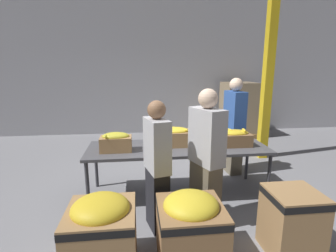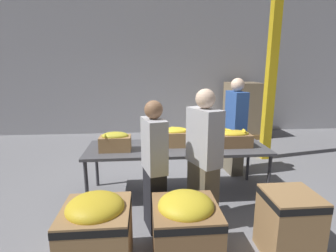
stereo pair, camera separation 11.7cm
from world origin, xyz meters
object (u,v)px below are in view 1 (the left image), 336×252
at_px(banana_box_1, 176,136).
at_px(volunteer_0, 234,127).
at_px(donation_bin_1, 191,227).
at_px(donation_bin_2, 292,220).
at_px(volunteer_2, 157,167).
at_px(banana_box_0, 116,142).
at_px(pallet_stack_0, 238,110).
at_px(volunteer_1, 206,160).
at_px(support_pillar, 269,62).
at_px(banana_box_2, 234,137).
at_px(donation_bin_0, 102,232).
at_px(sorting_table, 178,150).

distance_m(banana_box_1, volunteer_0, 1.32).
bearing_deg(donation_bin_1, donation_bin_2, 0.00).
bearing_deg(donation_bin_2, volunteer_2, 155.61).
xyz_separation_m(banana_box_0, volunteer_0, (2.03, 0.83, -0.03)).
height_order(donation_bin_2, pallet_stack_0, pallet_stack_0).
distance_m(banana_box_0, volunteer_2, 0.91).
bearing_deg(banana_box_1, volunteer_1, -75.89).
height_order(banana_box_1, support_pillar, support_pillar).
bearing_deg(support_pillar, volunteer_0, -142.71).
bearing_deg(donation_bin_2, support_pillar, 69.20).
bearing_deg(banana_box_2, support_pillar, 50.45).
bearing_deg(volunteer_0, banana_box_2, -25.83).
xyz_separation_m(volunteer_1, donation_bin_0, (-1.15, -0.61, -0.44)).
xyz_separation_m(sorting_table, volunteer_2, (-0.37, -0.84, 0.07)).
bearing_deg(donation_bin_2, banana_box_1, 122.94).
distance_m(sorting_table, support_pillar, 2.82).
height_order(volunteer_1, pallet_stack_0, volunteer_1).
distance_m(banana_box_0, volunteer_1, 1.33).
bearing_deg(banana_box_0, pallet_stack_0, 47.25).
bearing_deg(support_pillar, donation_bin_2, -110.80).
relative_size(volunteer_0, donation_bin_1, 2.38).
relative_size(banana_box_0, donation_bin_0, 0.58).
xyz_separation_m(banana_box_1, donation_bin_1, (-0.07, -1.52, -0.51)).
height_order(banana_box_0, banana_box_2, banana_box_0).
distance_m(sorting_table, donation_bin_2, 1.77).
relative_size(donation_bin_2, support_pillar, 0.17).
distance_m(volunteer_0, pallet_stack_0, 2.76).
bearing_deg(volunteer_0, pallet_stack_0, 151.42).
distance_m(volunteer_2, donation_bin_0, 0.92).
bearing_deg(support_pillar, banana_box_2, -129.55).
bearing_deg(banana_box_1, sorting_table, -75.95).
distance_m(banana_box_2, donation_bin_2, 1.50).
distance_m(donation_bin_2, pallet_stack_0, 4.89).
relative_size(volunteer_1, pallet_stack_0, 1.12).
bearing_deg(volunteer_1, volunteer_2, 68.69).
height_order(volunteer_0, donation_bin_1, volunteer_0).
distance_m(sorting_table, volunteer_1, 0.87).
xyz_separation_m(banana_box_0, banana_box_2, (1.74, 0.07, -0.01)).
bearing_deg(volunteer_0, volunteer_2, -49.25).
xyz_separation_m(volunteer_2, support_pillar, (2.43, 2.27, 1.23)).
distance_m(banana_box_0, support_pillar, 3.51).
bearing_deg(pallet_stack_0, banana_box_0, -132.75).
height_order(volunteer_2, support_pillar, support_pillar).
xyz_separation_m(banana_box_1, banana_box_2, (0.87, -0.11, -0.02)).
bearing_deg(support_pillar, sorting_table, -145.14).
relative_size(volunteer_2, donation_bin_1, 2.15).
distance_m(banana_box_0, donation_bin_0, 1.43).
distance_m(banana_box_2, support_pillar, 2.21).
bearing_deg(sorting_table, banana_box_1, 104.05).
distance_m(donation_bin_0, pallet_stack_0, 5.68).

